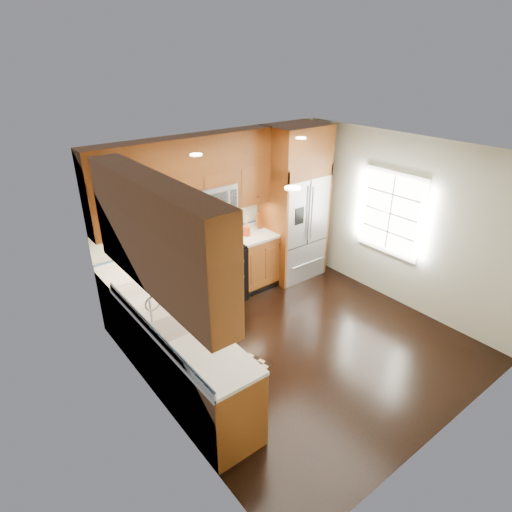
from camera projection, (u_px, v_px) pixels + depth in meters
ground at (300, 344)px, 5.87m from camera, size 4.00×4.00×0.00m
wall_back at (217, 215)px, 6.73m from camera, size 4.00×0.02×2.60m
wall_left at (158, 315)px, 4.20m from camera, size 0.02×4.00×2.60m
wall_right at (402, 223)px, 6.41m from camera, size 0.02×4.00×2.60m
window at (391, 213)px, 6.49m from camera, size 0.04×1.10×1.30m
base_cabinets at (187, 318)px, 5.64m from camera, size 2.85×3.00×0.90m
countertop at (190, 281)px, 5.59m from camera, size 2.86×3.01×0.04m
upper_cabinets at (176, 199)px, 5.13m from camera, size 2.85×3.00×1.15m
range at (217, 274)px, 6.71m from camera, size 0.76×0.67×0.95m
microwave at (209, 199)px, 6.29m from camera, size 0.76×0.40×0.42m
refrigerator at (294, 204)px, 7.18m from camera, size 0.98×0.75×2.60m
sink_faucet at (173, 321)px, 4.64m from camera, size 0.54×0.44×0.37m
rug at (206, 359)px, 5.57m from camera, size 1.22×1.64×0.01m
knife_block at (185, 244)px, 6.33m from camera, size 0.12×0.14×0.25m
utensil_crock at (247, 229)px, 6.84m from camera, size 0.14×0.14×0.32m
cutting_board at (260, 227)px, 7.18m from camera, size 0.36×0.36×0.02m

